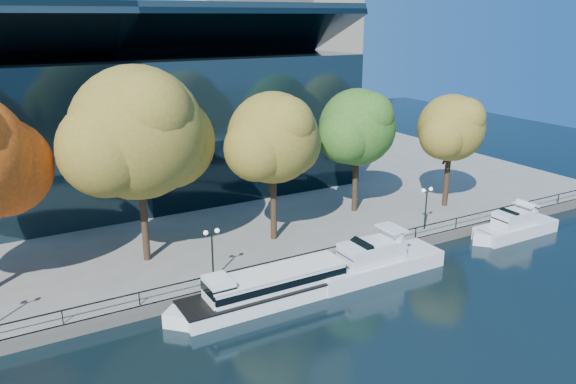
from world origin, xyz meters
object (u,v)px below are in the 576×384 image
cruiser_far (513,226)px  tree_3 (275,140)px  cruiser_near (372,261)px  tree_5 (452,129)px  tour_boat (266,288)px  tree_2 (140,135)px  tree_4 (359,129)px  lamp_2 (427,199)px  lamp_1 (212,243)px

cruiser_far → tree_3: 24.44m
cruiser_near → cruiser_far: (16.86, 0.03, -0.13)m
cruiser_near → tree_3: (-4.21, 8.54, 8.88)m
cruiser_far → tree_5: tree_5 is taller
tour_boat → tree_2: bearing=120.9°
tree_2 → tree_4: size_ratio=1.26×
tree_3 → lamp_2: size_ratio=3.26×
tour_boat → tree_2: size_ratio=0.95×
tour_boat → cruiser_far: 26.45m
tree_4 → lamp_2: (2.47, -7.46, -5.51)m
tree_2 → lamp_2: 26.13m
cruiser_near → tree_2: 20.78m
cruiser_near → cruiser_far: size_ratio=1.30×
cruiser_far → tree_3: tree_3 is taller
tree_2 → lamp_2: (24.36, -5.95, -7.35)m
tour_boat → cruiser_far: (26.45, -0.01, -0.18)m
tree_2 → tree_5: tree_2 is taller
tree_4 → lamp_2: 9.60m
tree_5 → lamp_1: 28.80m
tree_2 → lamp_1: (3.13, -5.95, -7.35)m
tree_3 → tree_4: size_ratio=1.05×
cruiser_far → tree_4: bearing=132.8°
tree_3 → lamp_1: bearing=-148.8°
lamp_2 → cruiser_far: bearing=-25.0°
cruiser_far → lamp_2: (-7.85, 3.66, 2.95)m
cruiser_far → tree_3: size_ratio=0.76×
lamp_1 → lamp_2: 21.23m
tree_3 → tree_5: tree_3 is taller
tree_4 → lamp_1: tree_4 is taller
cruiser_near → cruiser_far: bearing=0.1°
tree_2 → cruiser_far: bearing=-16.6°
tree_2 → tree_3: bearing=-5.6°
lamp_2 → tree_3: bearing=159.8°
cruiser_far → tree_2: 35.15m
tree_3 → lamp_2: bearing=-20.2°
tree_3 → lamp_1: tree_3 is taller
cruiser_near → lamp_1: bearing=163.2°
tree_2 → lamp_1: bearing=-62.3°
cruiser_far → lamp_1: 29.45m
tree_4 → tree_5: size_ratio=1.07×
tree_4 → lamp_2: tree_4 is taller
tour_boat → lamp_2: size_ratio=3.71×
tour_boat → lamp_2: (18.61, 3.65, 2.78)m
tree_3 → tree_5: (20.03, -0.73, -0.92)m
tree_4 → tree_5: bearing=-19.8°
tour_boat → lamp_2: 19.16m
tree_2 → tree_5: bearing=-3.4°
tour_boat → cruiser_far: size_ratio=1.50×
tree_5 → lamp_2: bearing=-148.8°
tour_boat → lamp_1: 5.28m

